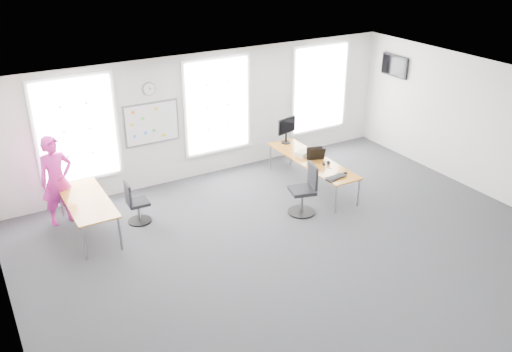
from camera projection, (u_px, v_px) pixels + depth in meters
floor at (298, 248)px, 10.36m from camera, size 10.00×10.00×0.00m
ceiling at (304, 97)px, 9.08m from camera, size 10.00×10.00×0.00m
wall_back at (206, 115)px, 12.85m from camera, size 10.00×0.00×10.00m
wall_front at (487, 299)px, 6.59m from camera, size 10.00×0.00×10.00m
wall_left at (1, 255)px, 7.45m from camera, size 0.00×10.00×10.00m
wall_right at (487, 129)px, 11.99m from camera, size 0.00×10.00×10.00m
window_left at (77, 130)px, 11.38m from camera, size 1.60×0.06×2.20m
window_mid at (217, 106)px, 12.88m from camera, size 1.60×0.06×2.20m
window_right at (319, 88)px, 14.24m from camera, size 1.60×0.06×2.20m
desk_right at (312, 161)px, 12.56m from camera, size 0.74×2.78×0.68m
desk_left at (87, 202)px, 10.63m from camera, size 0.80×1.99×0.73m
chair_right at (305, 192)px, 11.45m from camera, size 0.61×0.61×1.10m
chair_left at (136, 205)px, 11.10m from camera, size 0.49×0.49×0.92m
person at (57, 180)px, 10.91m from camera, size 0.75×0.56×1.88m
whiteboard at (152, 123)px, 12.20m from camera, size 1.20×0.03×0.90m
wall_clock at (149, 89)px, 11.86m from camera, size 0.30×0.04×0.30m
tv at (395, 66)px, 13.98m from camera, size 0.06×0.90×0.55m
keyboard at (336, 178)px, 11.62m from camera, size 0.53×0.30×0.02m
mouse at (345, 173)px, 11.82m from camera, size 0.11×0.14×0.05m
lens_cap at (330, 168)px, 12.08m from camera, size 0.09×0.09×0.01m
headphones at (326, 163)px, 12.22m from camera, size 0.16×0.09×0.09m
laptop_sleeve at (316, 154)px, 12.45m from camera, size 0.39×0.31×0.31m
paper_stack at (303, 154)px, 12.72m from camera, size 0.39×0.34×0.11m
monitor at (287, 128)px, 13.31m from camera, size 0.58×0.24×0.66m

